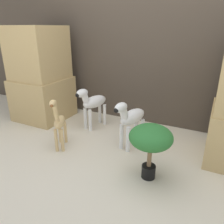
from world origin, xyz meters
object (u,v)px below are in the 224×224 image
object	(u,v)px
zebra_left	(93,103)
zebra_right	(131,118)
giraffe_figurine	(59,122)
potted_palm_front	(151,140)

from	to	relation	value
zebra_left	zebra_right	bearing A→B (deg)	-21.96
zebra_right	giraffe_figurine	bearing A→B (deg)	-151.17
zebra_right	potted_palm_front	size ratio (longest dim) A/B	1.12
zebra_left	potted_palm_front	xyz separation A→B (m)	(0.98, -0.68, 0.03)
potted_palm_front	zebra_left	bearing A→B (deg)	145.25
zebra_left	giraffe_figurine	distance (m)	0.63
giraffe_figurine	potted_palm_front	world-z (taller)	giraffe_figurine
zebra_left	potted_palm_front	bearing A→B (deg)	-34.75
potted_palm_front	zebra_right	bearing A→B (deg)	129.52
zebra_right	giraffe_figurine	distance (m)	0.77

